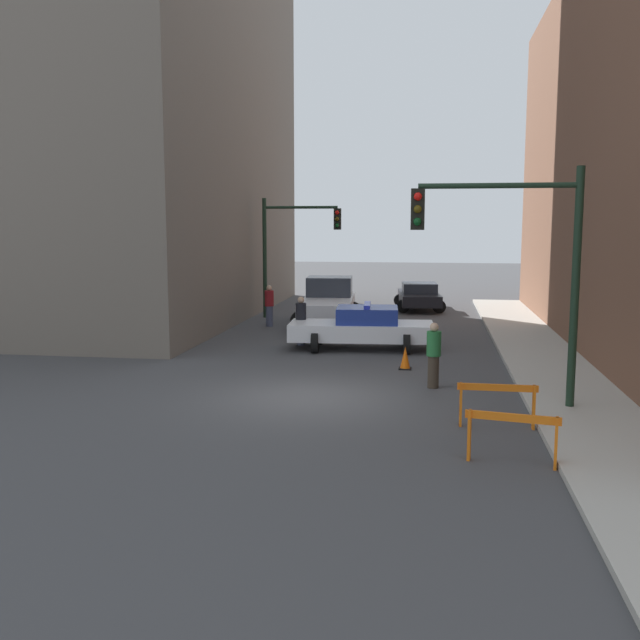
% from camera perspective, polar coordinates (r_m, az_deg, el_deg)
% --- Properties ---
extents(ground_plane, '(120.00, 120.00, 0.00)m').
position_cam_1_polar(ground_plane, '(17.10, -0.87, -6.18)').
color(ground_plane, '#424244').
extents(sidewalk_right, '(2.40, 44.00, 0.12)m').
position_cam_1_polar(sidewalk_right, '(17.18, 20.09, -6.39)').
color(sidewalk_right, '#B2ADA3').
rests_on(sidewalk_right, ground_plane).
extents(building_corner_left, '(14.00, 20.00, 24.33)m').
position_cam_1_polar(building_corner_left, '(34.74, -17.81, 20.78)').
color(building_corner_left, '#6B6056').
rests_on(building_corner_left, ground_plane).
extents(traffic_light_near, '(3.64, 0.35, 5.20)m').
position_cam_1_polar(traffic_light_near, '(16.09, 15.76, 5.37)').
color(traffic_light_near, black).
rests_on(traffic_light_near, sidewalk_right).
extents(traffic_light_far, '(3.44, 0.35, 5.20)m').
position_cam_1_polar(traffic_light_far, '(31.04, -2.47, 6.40)').
color(traffic_light_far, black).
rests_on(traffic_light_far, ground_plane).
extents(police_car, '(4.82, 2.57, 1.52)m').
position_cam_1_polar(police_car, '(23.44, 3.44, -0.60)').
color(police_car, white).
rests_on(police_car, ground_plane).
extents(white_truck, '(2.90, 5.53, 1.90)m').
position_cam_1_polar(white_truck, '(29.13, 0.66, 1.41)').
color(white_truck, silver).
rests_on(white_truck, ground_plane).
extents(parked_car_near, '(2.55, 4.46, 1.31)m').
position_cam_1_polar(parked_car_near, '(34.49, 7.92, 1.94)').
color(parked_car_near, black).
rests_on(parked_car_near, ground_plane).
extents(pedestrian_crossing, '(0.45, 0.45, 1.66)m').
position_cam_1_polar(pedestrian_crossing, '(24.18, -1.53, -0.00)').
color(pedestrian_crossing, '#474C66').
rests_on(pedestrian_crossing, ground_plane).
extents(pedestrian_corner, '(0.51, 0.51, 1.66)m').
position_cam_1_polar(pedestrian_corner, '(28.69, -4.08, 1.20)').
color(pedestrian_corner, '#474C66').
rests_on(pedestrian_corner, ground_plane).
extents(pedestrian_sidewalk, '(0.37, 0.37, 1.66)m').
position_cam_1_polar(pedestrian_sidewalk, '(18.09, 9.08, -2.72)').
color(pedestrian_sidewalk, '#382D23').
rests_on(pedestrian_sidewalk, ground_plane).
extents(barrier_front, '(1.58, 0.42, 0.90)m').
position_cam_1_polar(barrier_front, '(12.73, 15.12, -8.47)').
color(barrier_front, orange).
rests_on(barrier_front, ground_plane).
extents(barrier_mid, '(1.60, 0.17, 0.90)m').
position_cam_1_polar(barrier_mid, '(14.90, 13.99, -6.07)').
color(barrier_mid, orange).
rests_on(barrier_mid, ground_plane).
extents(traffic_cone, '(0.36, 0.36, 0.66)m').
position_cam_1_polar(traffic_cone, '(20.39, 6.83, -3.05)').
color(traffic_cone, black).
rests_on(traffic_cone, ground_plane).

